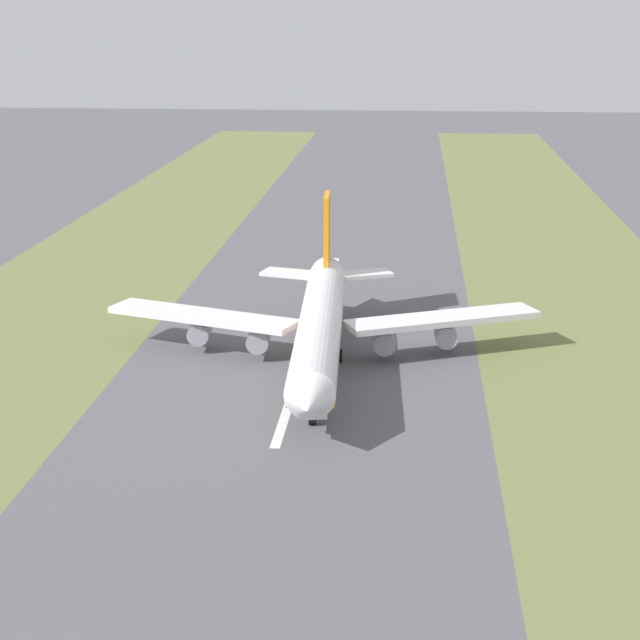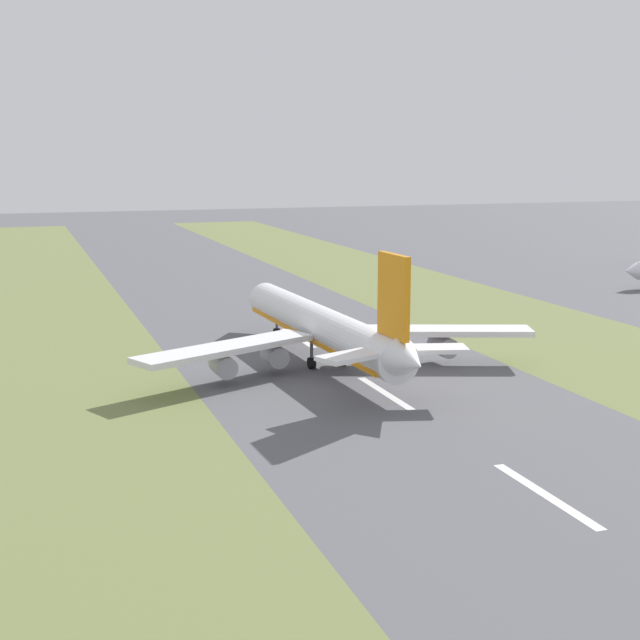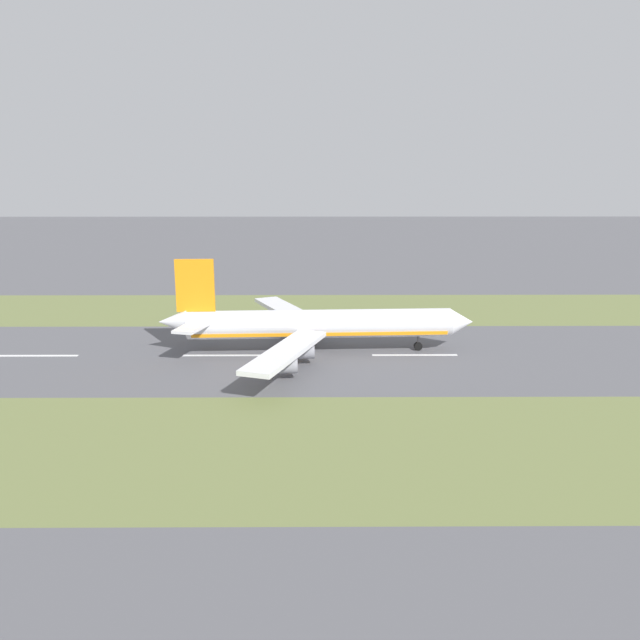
# 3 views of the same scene
# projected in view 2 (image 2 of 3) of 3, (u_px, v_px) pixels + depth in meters

# --- Properties ---
(ground_plane) EXTENTS (800.00, 800.00, 0.00)m
(ground_plane) POSITION_uv_depth(u_px,v_px,m) (339.00, 364.00, 141.62)
(ground_plane) COLOR #56565B
(grass_median_west) EXTENTS (40.00, 600.00, 0.01)m
(grass_median_west) POSITION_uv_depth(u_px,v_px,m) (44.00, 388.00, 127.20)
(grass_median_west) COLOR olive
(grass_median_west) RESTS_ON ground
(grass_median_east) EXTENTS (40.00, 600.00, 0.01)m
(grass_median_east) POSITION_uv_depth(u_px,v_px,m) (580.00, 344.00, 156.05)
(grass_median_east) COLOR olive
(grass_median_east) RESTS_ON ground
(centreline_dash_near) EXTENTS (1.20, 18.00, 0.01)m
(centreline_dash_near) POSITION_uv_depth(u_px,v_px,m) (545.00, 495.00, 87.32)
(centreline_dash_near) COLOR silver
(centreline_dash_near) RESTS_ON ground
(centreline_dash_mid) EXTENTS (1.20, 18.00, 0.01)m
(centreline_dash_mid) POSITION_uv_depth(u_px,v_px,m) (385.00, 393.00, 124.49)
(centreline_dash_mid) COLOR silver
(centreline_dash_mid) RESTS_ON ground
(centreline_dash_far) EXTENTS (1.20, 18.00, 0.01)m
(centreline_dash_far) POSITION_uv_depth(u_px,v_px,m) (298.00, 338.00, 161.66)
(centreline_dash_far) COLOR silver
(centreline_dash_far) RESTS_ON ground
(airplane_main_jet) EXTENTS (64.07, 67.18, 20.20)m
(airplane_main_jet) POSITION_uv_depth(u_px,v_px,m) (324.00, 328.00, 139.36)
(airplane_main_jet) COLOR white
(airplane_main_jet) RESTS_ON ground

